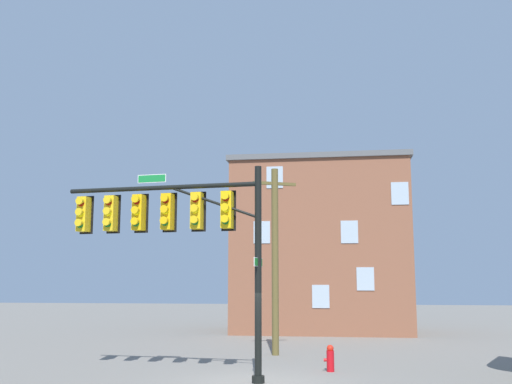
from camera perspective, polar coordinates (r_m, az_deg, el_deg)
name	(u,v)px	position (r m, az deg, el deg)	size (l,w,h in m)	color
ground_plane	(258,383)	(17.50, 0.21, -17.87)	(120.00, 120.00, 0.00)	slate
signal_pole_assembly	(171,221)	(18.18, -8.14, -2.78)	(6.32, 1.29, 6.20)	black
utility_pole	(275,256)	(23.73, 1.84, -6.20)	(1.67, 0.89, 7.35)	brown
fire_hydrant	(330,358)	(19.71, 7.14, -15.56)	(0.33, 0.24, 0.83)	red
brick_building	(321,246)	(35.02, 6.28, -5.16)	(10.10, 6.79, 9.77)	brown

